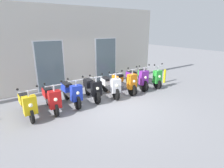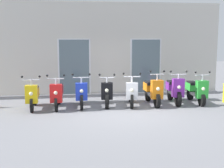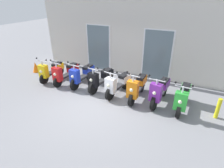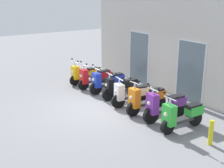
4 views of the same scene
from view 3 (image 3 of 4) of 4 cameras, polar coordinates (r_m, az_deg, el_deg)
ground_plane at (r=6.72m, az=-5.34°, el=-6.12°), size 40.00×40.00×0.00m
storefront_facade at (r=8.56m, az=4.84°, el=14.21°), size 9.04×0.50×3.73m
scooter_yellow at (r=8.80m, az=-18.33°, el=4.14°), size 0.60×1.52×1.16m
scooter_red at (r=8.31m, az=-14.21°, el=3.52°), size 0.60×1.58×1.19m
scooter_blue at (r=7.94m, az=-9.22°, el=2.93°), size 0.61×1.65×1.19m
scooter_black at (r=7.51m, az=-3.46°, el=1.67°), size 0.60×1.56×1.16m
scooter_white at (r=7.09m, az=1.90°, el=0.17°), size 0.65×1.61×1.20m
scooter_orange at (r=6.85m, az=7.83°, el=-0.93°), size 0.53×1.65×1.26m
scooter_purple at (r=6.74m, az=14.66°, el=-2.04°), size 0.61×1.65×1.23m
scooter_green at (r=6.61m, az=21.16°, el=-3.86°), size 0.56×1.57×1.21m
curb_bollard at (r=6.70m, az=30.09°, el=-6.60°), size 0.12×0.12×0.70m
traffic_cone at (r=10.04m, az=-22.67°, el=4.90°), size 0.32×0.32×0.52m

